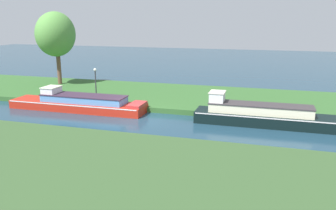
{
  "coord_description": "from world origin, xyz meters",
  "views": [
    {
      "loc": [
        8.74,
        -22.19,
        6.96
      ],
      "look_at": [
        1.88,
        1.2,
        0.9
      ],
      "focal_mm": 37.39,
      "sensor_mm": 36.0,
      "label": 1
    }
  ],
  "objects_px": {
    "black_narrowboat": "(268,116)",
    "mooring_post_near": "(233,106)",
    "red_barge": "(79,103)",
    "willow_tree_left": "(56,34)",
    "lamp_post": "(95,79)"
  },
  "relations": [
    {
      "from": "red_barge",
      "to": "mooring_post_near",
      "type": "xyz_separation_m",
      "value": [
        11.69,
        1.23,
        0.28
      ]
    },
    {
      "from": "red_barge",
      "to": "willow_tree_left",
      "type": "relative_size",
      "value": 1.52
    },
    {
      "from": "black_narrowboat",
      "to": "willow_tree_left",
      "type": "bearing_deg",
      "value": 160.53
    },
    {
      "from": "willow_tree_left",
      "to": "black_narrowboat",
      "type": "bearing_deg",
      "value": -19.47
    },
    {
      "from": "black_narrowboat",
      "to": "mooring_post_near",
      "type": "height_order",
      "value": "black_narrowboat"
    },
    {
      "from": "red_barge",
      "to": "black_narrowboat",
      "type": "height_order",
      "value": "black_narrowboat"
    },
    {
      "from": "red_barge",
      "to": "mooring_post_near",
      "type": "bearing_deg",
      "value": 6.02
    },
    {
      "from": "lamp_post",
      "to": "red_barge",
      "type": "bearing_deg",
      "value": -94.61
    },
    {
      "from": "red_barge",
      "to": "lamp_post",
      "type": "bearing_deg",
      "value": 85.39
    },
    {
      "from": "willow_tree_left",
      "to": "mooring_post_near",
      "type": "xyz_separation_m",
      "value": [
        18.24,
        -6.1,
        -4.57
      ]
    },
    {
      "from": "lamp_post",
      "to": "mooring_post_near",
      "type": "xyz_separation_m",
      "value": [
        11.49,
        -1.23,
        -1.21
      ]
    },
    {
      "from": "lamp_post",
      "to": "mooring_post_near",
      "type": "relative_size",
      "value": 2.98
    },
    {
      "from": "red_barge",
      "to": "willow_tree_left",
      "type": "height_order",
      "value": "willow_tree_left"
    },
    {
      "from": "black_narrowboat",
      "to": "lamp_post",
      "type": "xyz_separation_m",
      "value": [
        -13.99,
        2.46,
        1.39
      ]
    },
    {
      "from": "black_narrowboat",
      "to": "mooring_post_near",
      "type": "relative_size",
      "value": 12.32
    }
  ]
}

